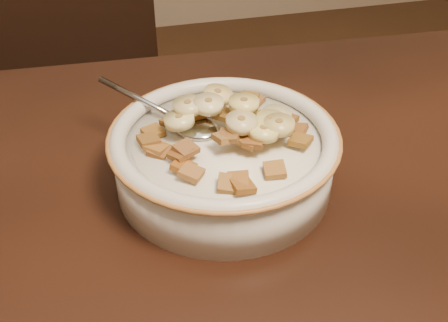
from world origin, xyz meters
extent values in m
cube|color=black|center=(0.00, 0.00, 0.73)|extent=(1.44, 0.96, 0.04)
cube|color=black|center=(-0.02, 0.80, 0.48)|extent=(0.47, 0.47, 0.97)
cylinder|color=white|center=(0.16, 0.13, 0.78)|extent=(0.23, 0.23, 0.05)
cylinder|color=white|center=(0.16, 0.13, 0.80)|extent=(0.19, 0.19, 0.00)
ellipsoid|color=#9EA2A9|center=(0.13, 0.16, 0.81)|extent=(0.07, 0.07, 0.01)
cube|color=brown|center=(0.15, 0.05, 0.81)|extent=(0.02, 0.02, 0.01)
cube|color=brown|center=(0.23, 0.12, 0.81)|extent=(0.03, 0.03, 0.01)
cube|color=brown|center=(0.09, 0.12, 0.81)|extent=(0.03, 0.03, 0.01)
cube|color=brown|center=(0.18, 0.12, 0.82)|extent=(0.02, 0.02, 0.01)
cube|color=#946227|center=(0.14, 0.18, 0.81)|extent=(0.02, 0.02, 0.01)
cube|color=brown|center=(0.17, 0.10, 0.82)|extent=(0.03, 0.03, 0.01)
cube|color=brown|center=(0.20, 0.12, 0.82)|extent=(0.02, 0.02, 0.01)
cube|color=brown|center=(0.15, 0.18, 0.82)|extent=(0.03, 0.03, 0.01)
cube|color=olive|center=(0.19, 0.06, 0.81)|extent=(0.02, 0.02, 0.01)
cube|color=brown|center=(0.11, 0.10, 0.82)|extent=(0.03, 0.03, 0.01)
cube|color=#915B2A|center=(0.11, 0.08, 0.81)|extent=(0.03, 0.03, 0.01)
cube|color=#8C6016|center=(0.23, 0.10, 0.81)|extent=(0.03, 0.03, 0.01)
cube|color=brown|center=(0.23, 0.15, 0.81)|extent=(0.03, 0.03, 0.01)
cube|color=olive|center=(0.09, 0.13, 0.81)|extent=(0.03, 0.03, 0.01)
cube|color=brown|center=(0.20, 0.14, 0.82)|extent=(0.03, 0.03, 0.01)
cube|color=brown|center=(0.08, 0.14, 0.81)|extent=(0.02, 0.02, 0.01)
cube|color=brown|center=(0.11, 0.11, 0.82)|extent=(0.03, 0.03, 0.01)
cube|color=brown|center=(0.14, 0.05, 0.81)|extent=(0.03, 0.03, 0.01)
cube|color=olive|center=(0.15, 0.11, 0.82)|extent=(0.03, 0.03, 0.01)
cube|color=brown|center=(0.20, 0.19, 0.81)|extent=(0.03, 0.03, 0.01)
cube|color=brown|center=(0.16, 0.15, 0.82)|extent=(0.03, 0.03, 0.01)
cube|color=brown|center=(0.11, 0.17, 0.81)|extent=(0.03, 0.03, 0.01)
cube|color=brown|center=(0.16, 0.11, 0.83)|extent=(0.03, 0.03, 0.01)
cube|color=brown|center=(0.16, 0.20, 0.81)|extent=(0.03, 0.03, 0.01)
cube|color=brown|center=(0.21, 0.19, 0.81)|extent=(0.03, 0.03, 0.01)
cube|color=brown|center=(0.15, 0.06, 0.81)|extent=(0.02, 0.03, 0.01)
cube|color=brown|center=(0.11, 0.09, 0.81)|extent=(0.03, 0.03, 0.01)
cube|color=brown|center=(0.13, 0.17, 0.82)|extent=(0.03, 0.03, 0.01)
cube|color=brown|center=(0.18, 0.10, 0.82)|extent=(0.03, 0.03, 0.01)
cube|color=brown|center=(0.22, 0.13, 0.81)|extent=(0.02, 0.02, 0.01)
cube|color=olive|center=(0.09, 0.16, 0.81)|extent=(0.03, 0.03, 0.01)
cylinder|color=#F5EBA6|center=(0.21, 0.13, 0.82)|extent=(0.04, 0.04, 0.01)
cylinder|color=beige|center=(0.15, 0.15, 0.84)|extent=(0.04, 0.04, 0.01)
cylinder|color=#F0E377|center=(0.18, 0.14, 0.84)|extent=(0.04, 0.04, 0.01)
cylinder|color=#D3C372|center=(0.11, 0.15, 0.83)|extent=(0.04, 0.04, 0.01)
cylinder|color=#F8D177|center=(0.16, 0.18, 0.83)|extent=(0.04, 0.04, 0.02)
cylinder|color=tan|center=(0.12, 0.16, 0.83)|extent=(0.04, 0.04, 0.01)
cylinder|color=#E0D56D|center=(0.19, 0.10, 0.83)|extent=(0.04, 0.04, 0.01)
cylinder|color=#CCC162|center=(0.20, 0.12, 0.83)|extent=(0.04, 0.04, 0.01)
cylinder|color=#D4C678|center=(0.21, 0.11, 0.83)|extent=(0.04, 0.04, 0.01)
cylinder|color=#D9C183|center=(0.17, 0.11, 0.84)|extent=(0.04, 0.04, 0.01)
camera|label=1|loc=(0.04, -0.33, 1.14)|focal=45.00mm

